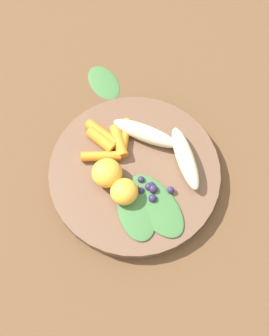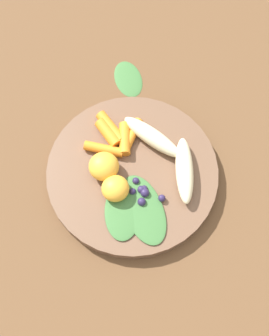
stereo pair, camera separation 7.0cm
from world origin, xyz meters
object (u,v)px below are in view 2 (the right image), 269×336
Objects in this scene: orange_segment_near at (118,188)px; kale_leaf_stray at (130,78)px; bowl at (134,173)px; banana_peeled_left at (154,137)px; banana_peeled_right at (187,170)px.

orange_segment_near reaches higher than kale_leaf_stray.
banana_peeled_left reaches higher than bowl.
kale_leaf_stray is (-0.20, -0.09, -0.03)m from banana_peeled_right.
orange_segment_near is at bearing -35.96° from bowl.
banana_peeled_left is at bearing 180.00° from kale_leaf_stray.
orange_segment_near is at bearing 105.45° from banana_peeled_right.
orange_segment_near reaches higher than bowl.
bowl is at bearing 85.48° from banana_peeled_right.
banana_peeled_right is (0.06, 0.05, 0.00)m from banana_peeled_left.
bowl is 6.40× the size of orange_segment_near.
bowl is 0.05m from orange_segment_near.
kale_leaf_stray is at bearing -35.86° from banana_peeled_left.
banana_peeled_left is 0.15m from kale_leaf_stray.
bowl is at bearing 144.04° from orange_segment_near.
banana_peeled_left is at bearing 148.53° from bowl.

